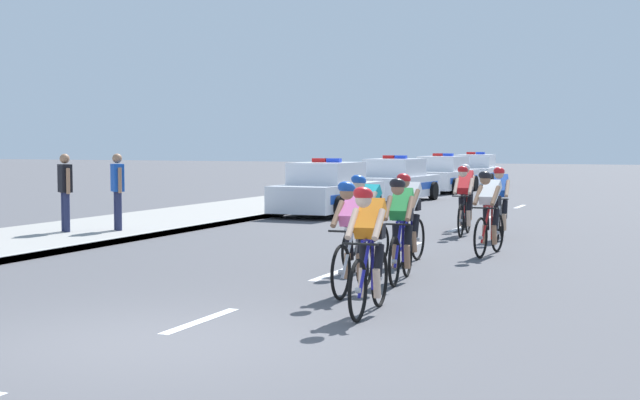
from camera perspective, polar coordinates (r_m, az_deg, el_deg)
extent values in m
plane|color=#4C4C51|center=(9.47, -11.31, -8.83)|extent=(160.00, 160.00, 0.00)
cube|color=gray|center=(25.10, -7.33, -0.90)|extent=(3.73, 60.00, 0.12)
cube|color=#9E9E99|center=(24.26, -3.67, -1.02)|extent=(0.16, 60.00, 0.13)
cube|color=white|center=(10.49, -7.52, -7.55)|extent=(0.14, 1.60, 0.01)
cube|color=white|center=(14.04, 0.75, -4.67)|extent=(0.14, 1.60, 0.01)
cube|color=white|center=(17.78, 5.59, -2.93)|extent=(0.14, 1.60, 0.01)
cube|color=white|center=(21.62, 8.71, -1.79)|extent=(0.14, 1.60, 0.01)
cube|color=white|center=(25.50, 10.89, -0.99)|extent=(0.14, 1.60, 0.01)
cube|color=white|center=(29.42, 12.49, -0.40)|extent=(0.14, 1.60, 0.01)
torus|color=black|center=(10.28, 2.40, -5.72)|extent=(0.10, 0.73, 0.72)
cylinder|color=#99999E|center=(10.28, 2.40, -5.72)|extent=(0.06, 0.06, 0.06)
torus|color=black|center=(11.23, 3.78, -4.92)|extent=(0.10, 0.73, 0.72)
cylinder|color=#99999E|center=(11.23, 3.78, -4.92)|extent=(0.06, 0.06, 0.06)
cylinder|color=#1E1E99|center=(10.64, 3.06, -2.48)|extent=(0.08, 0.55, 0.04)
cylinder|color=#1E1E99|center=(10.51, 2.81, -4.33)|extent=(0.08, 0.48, 0.63)
cylinder|color=#1E1E99|center=(10.86, 3.33, -3.97)|extent=(0.04, 0.04, 0.65)
cylinder|color=black|center=(10.30, 2.56, -2.79)|extent=(0.42, 0.06, 0.03)
cube|color=black|center=(10.82, 3.34, -2.16)|extent=(0.12, 0.23, 0.05)
cube|color=orange|center=(10.69, 3.17, -1.16)|extent=(0.32, 0.56, 0.47)
cube|color=black|center=(10.81, 3.32, -1.96)|extent=(0.30, 0.22, 0.18)
cylinder|color=black|center=(10.78, 3.71, -3.81)|extent=(0.13, 0.23, 0.40)
cylinder|color=beige|center=(10.74, 3.60, -5.26)|extent=(0.10, 0.16, 0.36)
cylinder|color=black|center=(10.82, 2.79, -3.78)|extent=(0.12, 0.18, 0.40)
cylinder|color=beige|center=(10.79, 2.67, -5.22)|extent=(0.10, 0.13, 0.36)
cylinder|color=beige|center=(10.44, 3.72, -1.55)|extent=(0.11, 0.41, 0.35)
cylinder|color=beige|center=(10.53, 2.03, -1.50)|extent=(0.11, 0.41, 0.35)
sphere|color=beige|center=(10.38, 2.75, 0.03)|extent=(0.19, 0.19, 0.19)
ellipsoid|color=red|center=(10.37, 2.74, 0.38)|extent=(0.25, 0.33, 0.24)
torus|color=black|center=(11.70, 1.33, -4.57)|extent=(0.07, 0.73, 0.72)
cylinder|color=#99999E|center=(11.70, 1.33, -4.57)|extent=(0.06, 0.06, 0.06)
torus|color=black|center=(12.64, 2.84, -3.96)|extent=(0.07, 0.73, 0.72)
cylinder|color=#99999E|center=(12.64, 2.84, -3.96)|extent=(0.06, 0.06, 0.06)
cylinder|color=silver|center=(12.06, 2.04, -1.75)|extent=(0.05, 0.55, 0.04)
cylinder|color=silver|center=(11.93, 1.77, -3.37)|extent=(0.06, 0.48, 0.63)
cylinder|color=silver|center=(12.28, 2.34, -3.08)|extent=(0.04, 0.04, 0.65)
cylinder|color=black|center=(11.74, 1.50, -2.00)|extent=(0.42, 0.04, 0.03)
cube|color=black|center=(12.25, 2.34, -1.48)|extent=(0.11, 0.22, 0.05)
cube|color=pink|center=(12.11, 2.16, -0.59)|extent=(0.30, 0.56, 0.44)
cube|color=black|center=(12.23, 2.33, -1.30)|extent=(0.29, 0.21, 0.18)
cylinder|color=black|center=(12.19, 2.65, -2.94)|extent=(0.12, 0.23, 0.40)
cylinder|color=#9E7051|center=(12.15, 2.53, -4.22)|extent=(0.10, 0.16, 0.36)
cylinder|color=black|center=(12.25, 1.85, -2.91)|extent=(0.12, 0.17, 0.40)
cylinder|color=#9E7051|center=(12.21, 1.73, -4.18)|extent=(0.09, 0.13, 0.36)
cylinder|color=#9E7051|center=(11.86, 2.56, -0.92)|extent=(0.09, 0.40, 0.35)
cylinder|color=#9E7051|center=(11.97, 1.11, -0.88)|extent=(0.09, 0.40, 0.35)
sphere|color=#9E7051|center=(11.81, 1.70, 0.47)|extent=(0.19, 0.19, 0.19)
ellipsoid|color=blue|center=(11.80, 1.68, 0.78)|extent=(0.24, 0.32, 0.24)
torus|color=black|center=(12.78, 4.70, -3.88)|extent=(0.13, 0.72, 0.72)
cylinder|color=#99999E|center=(12.78, 4.70, -3.88)|extent=(0.07, 0.07, 0.06)
torus|color=black|center=(13.76, 5.51, -3.35)|extent=(0.13, 0.72, 0.72)
cylinder|color=#99999E|center=(13.76, 5.51, -3.35)|extent=(0.07, 0.07, 0.06)
cylinder|color=#1E1E99|center=(13.16, 5.09, -1.31)|extent=(0.10, 0.55, 0.04)
cylinder|color=#1E1E99|center=(13.02, 4.94, -2.80)|extent=(0.10, 0.48, 0.63)
cylinder|color=#1E1E99|center=(13.39, 5.25, -2.54)|extent=(0.04, 0.04, 0.65)
cylinder|color=black|center=(12.82, 4.80, -1.53)|extent=(0.42, 0.08, 0.03)
cube|color=black|center=(13.36, 5.26, -1.07)|extent=(0.13, 0.23, 0.05)
cube|color=green|center=(13.22, 5.16, -0.25)|extent=(0.34, 0.57, 0.46)
cube|color=black|center=(13.34, 5.25, -0.90)|extent=(0.30, 0.23, 0.18)
cylinder|color=black|center=(13.31, 5.58, -2.40)|extent=(0.14, 0.23, 0.40)
cylinder|color=#9E7051|center=(13.26, 5.51, -3.57)|extent=(0.11, 0.16, 0.36)
cylinder|color=black|center=(13.34, 4.82, -2.38)|extent=(0.13, 0.18, 0.40)
cylinder|color=#9E7051|center=(13.29, 4.75, -3.55)|extent=(0.10, 0.13, 0.36)
cylinder|color=#9E7051|center=(12.98, 5.68, -0.54)|extent=(0.12, 0.41, 0.35)
cylinder|color=#9E7051|center=(13.04, 4.29, -0.52)|extent=(0.12, 0.41, 0.35)
sphere|color=#9E7051|center=(12.91, 4.92, 0.73)|extent=(0.19, 0.19, 0.19)
ellipsoid|color=black|center=(12.90, 4.91, 1.01)|extent=(0.27, 0.34, 0.24)
torus|color=black|center=(14.09, 2.05, -3.17)|extent=(0.12, 0.72, 0.72)
cylinder|color=#99999E|center=(14.09, 2.05, -3.17)|extent=(0.07, 0.07, 0.06)
torus|color=black|center=(14.99, 3.77, -2.77)|extent=(0.12, 0.72, 0.72)
cylinder|color=#99999E|center=(14.99, 3.77, -2.77)|extent=(0.07, 0.07, 0.06)
cylinder|color=black|center=(14.44, 2.86, -0.86)|extent=(0.09, 0.55, 0.04)
cylinder|color=black|center=(14.32, 2.55, -2.21)|extent=(0.09, 0.48, 0.63)
cylinder|color=black|center=(14.65, 3.20, -1.99)|extent=(0.04, 0.04, 0.65)
cylinder|color=black|center=(14.13, 2.24, -1.04)|extent=(0.42, 0.07, 0.03)
cube|color=black|center=(14.62, 3.20, -0.65)|extent=(0.12, 0.23, 0.05)
cube|color=#19B2B7|center=(14.49, 2.99, 0.10)|extent=(0.34, 0.58, 0.44)
cube|color=black|center=(14.61, 3.18, -0.50)|extent=(0.30, 0.23, 0.18)
cylinder|color=black|center=(14.55, 3.42, -1.87)|extent=(0.13, 0.23, 0.40)
cylinder|color=beige|center=(14.51, 3.28, -2.94)|extent=(0.11, 0.16, 0.36)
cylinder|color=black|center=(14.63, 2.78, -1.84)|extent=(0.13, 0.18, 0.40)
cylinder|color=beige|center=(14.59, 2.64, -2.90)|extent=(0.10, 0.13, 0.36)
cylinder|color=beige|center=(14.23, 3.20, -0.16)|extent=(0.12, 0.41, 0.35)
cylinder|color=beige|center=(14.37, 2.04, -0.12)|extent=(0.12, 0.41, 0.35)
sphere|color=beige|center=(14.21, 2.47, 1.00)|extent=(0.19, 0.19, 0.19)
ellipsoid|color=blue|center=(14.20, 2.45, 1.26)|extent=(0.26, 0.34, 0.24)
torus|color=black|center=(14.78, 5.01, -2.87)|extent=(0.06, 0.72, 0.72)
cylinder|color=#99999E|center=(14.78, 5.01, -2.87)|extent=(0.06, 0.06, 0.06)
torus|color=black|center=(15.73, 6.17, -2.48)|extent=(0.06, 0.72, 0.72)
cylinder|color=#99999E|center=(15.73, 6.17, -2.48)|extent=(0.06, 0.06, 0.06)
cylinder|color=#1E1E99|center=(15.16, 5.57, -0.66)|extent=(0.04, 0.55, 0.04)
cylinder|color=#1E1E99|center=(15.02, 5.35, -1.94)|extent=(0.05, 0.48, 0.63)
cylinder|color=#1E1E99|center=(15.37, 5.79, -1.74)|extent=(0.04, 0.04, 0.65)
cylinder|color=black|center=(14.83, 5.15, -0.83)|extent=(0.42, 0.03, 0.03)
cube|color=black|center=(15.34, 5.80, -0.46)|extent=(0.10, 0.22, 0.05)
cube|color=white|center=(15.21, 5.66, 0.26)|extent=(0.29, 0.55, 0.46)
cube|color=black|center=(15.33, 5.79, -0.32)|extent=(0.28, 0.20, 0.18)
cylinder|color=black|center=(15.28, 6.04, -1.62)|extent=(0.11, 0.22, 0.40)
cylinder|color=#9E7051|center=(15.23, 5.95, -2.64)|extent=(0.09, 0.16, 0.36)
cylinder|color=black|center=(15.34, 5.40, -1.60)|extent=(0.11, 0.17, 0.40)
cylinder|color=#9E7051|center=(15.29, 5.30, -2.61)|extent=(0.09, 0.12, 0.36)
cylinder|color=#9E7051|center=(14.96, 5.99, 0.01)|extent=(0.08, 0.40, 0.35)
cylinder|color=#9E7051|center=(15.06, 4.83, 0.04)|extent=(0.08, 0.40, 0.35)
sphere|color=#9E7051|center=(14.91, 5.31, 1.12)|extent=(0.19, 0.19, 0.19)
ellipsoid|color=red|center=(14.90, 5.30, 1.36)|extent=(0.23, 0.32, 0.24)
torus|color=black|center=(16.14, 10.09, -2.36)|extent=(0.11, 0.73, 0.72)
cylinder|color=#99999E|center=(16.14, 10.09, -2.36)|extent=(0.07, 0.07, 0.06)
torus|color=black|center=(17.09, 11.12, -2.04)|extent=(0.11, 0.73, 0.72)
cylinder|color=#99999E|center=(17.09, 11.12, -2.04)|extent=(0.07, 0.07, 0.06)
cylinder|color=#B21919|center=(16.52, 10.59, -0.35)|extent=(0.09, 0.55, 0.04)
cylinder|color=#B21919|center=(16.38, 10.39, -1.52)|extent=(0.08, 0.48, 0.63)
cylinder|color=#B21919|center=(16.74, 10.78, -1.35)|extent=(0.04, 0.04, 0.65)
cylinder|color=black|center=(16.19, 10.22, -0.50)|extent=(0.42, 0.07, 0.03)
cube|color=black|center=(16.71, 10.79, -0.17)|extent=(0.12, 0.23, 0.05)
cube|color=white|center=(16.58, 10.68, 0.49)|extent=(0.33, 0.57, 0.44)
cube|color=black|center=(16.70, 10.79, -0.04)|extent=(0.30, 0.22, 0.18)
cylinder|color=black|center=(16.65, 11.02, -1.24)|extent=(0.13, 0.23, 0.40)
cylinder|color=#9E7051|center=(16.60, 10.93, -2.17)|extent=(0.10, 0.16, 0.36)
cylinder|color=black|center=(16.71, 10.43, -1.22)|extent=(0.12, 0.18, 0.40)
cylinder|color=#9E7051|center=(16.65, 10.33, -2.14)|extent=(0.10, 0.13, 0.36)
cylinder|color=#9E7051|center=(16.33, 10.99, 0.26)|extent=(0.11, 0.41, 0.35)
cylinder|color=#9E7051|center=(16.43, 9.92, 0.30)|extent=(0.11, 0.41, 0.35)
sphere|color=#9E7051|center=(16.28, 10.37, 1.28)|extent=(0.19, 0.19, 0.19)
ellipsoid|color=black|center=(16.27, 10.36, 1.51)|extent=(0.26, 0.33, 0.24)
torus|color=black|center=(18.78, 11.11, -1.53)|extent=(0.11, 0.72, 0.72)
cylinder|color=#99999E|center=(18.78, 11.11, -1.53)|extent=(0.07, 0.07, 0.06)
torus|color=black|center=(19.78, 11.42, -1.28)|extent=(0.11, 0.72, 0.72)
cylinder|color=#99999E|center=(19.78, 11.42, -1.28)|extent=(0.07, 0.07, 0.06)
cylinder|color=silver|center=(19.19, 11.27, 0.19)|extent=(0.09, 0.55, 0.04)
cylinder|color=silver|center=(19.04, 11.21, -0.82)|extent=(0.09, 0.48, 0.63)
cylinder|color=silver|center=(19.41, 11.32, -0.68)|extent=(0.04, 0.04, 0.65)
cylinder|color=black|center=(18.84, 11.16, 0.06)|extent=(0.42, 0.07, 0.03)
cube|color=black|center=(19.39, 11.33, 0.34)|extent=(0.12, 0.23, 0.05)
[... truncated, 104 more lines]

